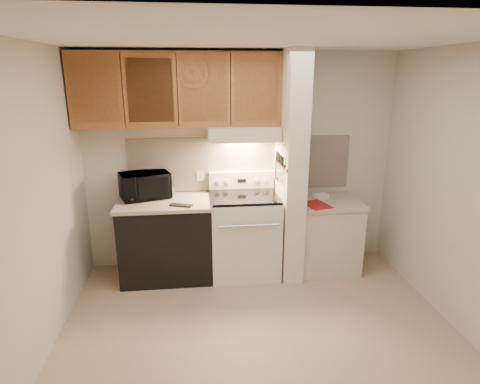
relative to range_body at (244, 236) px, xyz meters
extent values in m
plane|color=tan|center=(0.00, -1.16, -0.46)|extent=(3.60, 3.60, 0.00)
plane|color=white|center=(0.00, -1.16, 2.04)|extent=(3.60, 3.60, 0.00)
cube|color=beige|center=(0.00, 0.34, 0.79)|extent=(3.60, 2.50, 0.02)
cube|color=beige|center=(-1.80, -1.16, 0.79)|extent=(0.02, 3.00, 2.50)
cube|color=beige|center=(1.80, -1.16, 0.79)|extent=(0.02, 3.00, 2.50)
cube|color=beige|center=(0.00, 0.33, 0.78)|extent=(2.60, 0.02, 0.63)
cube|color=silver|center=(0.00, 0.00, 0.00)|extent=(0.76, 0.65, 0.92)
cube|color=black|center=(0.00, -0.32, 0.04)|extent=(0.50, 0.01, 0.30)
cylinder|color=silver|center=(0.00, -0.35, 0.26)|extent=(0.65, 0.02, 0.02)
cube|color=black|center=(0.00, 0.00, 0.48)|extent=(0.74, 0.64, 0.03)
cube|color=silver|center=(0.00, 0.28, 0.59)|extent=(0.76, 0.08, 0.20)
cube|color=black|center=(0.00, 0.24, 0.59)|extent=(0.10, 0.01, 0.04)
cylinder|color=silver|center=(-0.28, 0.24, 0.59)|extent=(0.05, 0.02, 0.05)
cylinder|color=silver|center=(-0.18, 0.24, 0.59)|extent=(0.05, 0.02, 0.05)
cylinder|color=silver|center=(0.18, 0.24, 0.59)|extent=(0.05, 0.02, 0.05)
cylinder|color=silver|center=(0.28, 0.24, 0.59)|extent=(0.05, 0.02, 0.05)
cube|color=black|center=(-0.88, 0.01, -0.03)|extent=(1.00, 0.63, 0.87)
cube|color=#B6A793|center=(-0.88, 0.01, 0.43)|extent=(1.04, 0.67, 0.04)
cube|color=black|center=(-0.70, -0.19, 0.46)|extent=(0.25, 0.16, 0.02)
cylinder|color=#2A6165|center=(-0.83, 0.23, 0.50)|extent=(0.12, 0.12, 0.10)
cube|color=beige|center=(-0.48, 0.32, 0.64)|extent=(0.08, 0.01, 0.12)
imported|color=black|center=(-1.10, 0.15, 0.59)|extent=(0.61, 0.51, 0.29)
cube|color=beige|center=(0.51, -0.01, 0.79)|extent=(0.22, 0.70, 2.50)
cube|color=#95582C|center=(0.39, -0.01, 0.84)|extent=(0.01, 0.70, 0.04)
cube|color=black|center=(0.39, -0.06, 0.86)|extent=(0.02, 0.42, 0.04)
cube|color=silver|center=(0.38, -0.20, 0.76)|extent=(0.01, 0.03, 0.16)
cylinder|color=black|center=(0.38, -0.22, 0.91)|extent=(0.02, 0.02, 0.10)
cube|color=silver|center=(0.38, -0.12, 0.75)|extent=(0.01, 0.04, 0.18)
cylinder|color=black|center=(0.38, -0.15, 0.91)|extent=(0.02, 0.02, 0.10)
cube|color=silver|center=(0.38, -0.06, 0.74)|extent=(0.01, 0.04, 0.20)
cylinder|color=black|center=(0.38, -0.05, 0.91)|extent=(0.02, 0.02, 0.10)
cube|color=silver|center=(0.38, 0.02, 0.76)|extent=(0.01, 0.04, 0.16)
cylinder|color=black|center=(0.38, 0.01, 0.91)|extent=(0.02, 0.02, 0.10)
cube|color=silver|center=(0.38, 0.10, 0.75)|extent=(0.01, 0.04, 0.18)
cylinder|color=black|center=(0.38, 0.09, 0.91)|extent=(0.02, 0.02, 0.10)
cube|color=gray|center=(0.38, 0.17, 0.75)|extent=(0.03, 0.09, 0.22)
cube|color=beige|center=(0.97, -0.01, -0.06)|extent=(0.70, 0.60, 0.81)
cube|color=#B6A793|center=(0.97, -0.01, 0.37)|extent=(0.74, 0.64, 0.04)
cube|color=maroon|center=(0.79, -0.16, 0.40)|extent=(0.31, 0.37, 0.01)
cube|color=white|center=(0.92, 0.12, 0.41)|extent=(0.19, 0.16, 0.04)
cube|color=beige|center=(0.00, 0.12, 1.17)|extent=(0.78, 0.44, 0.15)
cube|color=beige|center=(0.00, -0.08, 1.12)|extent=(0.78, 0.04, 0.06)
cube|color=#95582C|center=(-0.69, 0.17, 1.62)|extent=(2.18, 0.33, 0.77)
cube|color=#95582C|center=(-1.51, 0.01, 1.62)|extent=(0.46, 0.01, 0.63)
cube|color=black|center=(-1.23, 0.01, 1.62)|extent=(0.01, 0.01, 0.73)
cube|color=#95582C|center=(-0.96, 0.01, 1.62)|extent=(0.46, 0.01, 0.63)
cube|color=black|center=(-0.69, 0.01, 1.62)|extent=(0.01, 0.01, 0.73)
cube|color=#95582C|center=(-0.42, 0.01, 1.62)|extent=(0.46, 0.01, 0.63)
cube|color=black|center=(-0.14, 0.01, 1.62)|extent=(0.01, 0.01, 0.73)
cube|color=#95582C|center=(0.13, 0.01, 1.62)|extent=(0.46, 0.01, 0.63)
camera|label=1|loc=(-0.53, -4.24, 1.80)|focal=30.00mm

